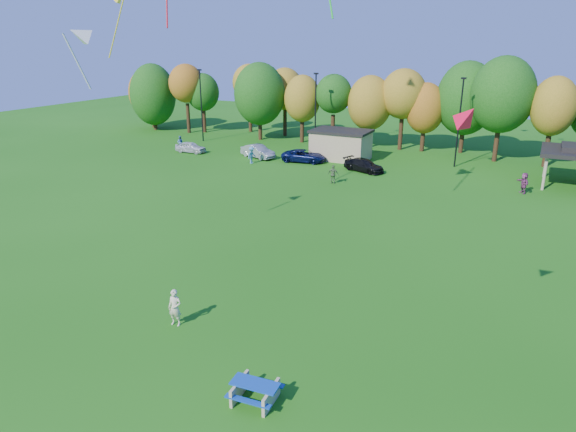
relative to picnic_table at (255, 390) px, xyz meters
The scene contains 16 objects.
ground 2.20m from the picnic_table, 143.84° to the left, with size 160.00×160.00×0.00m, color #19600F.
tree_line 47.18m from the picnic_table, 93.38° to the left, with size 93.57×10.55×11.15m.
lamp_posts 41.51m from the picnic_table, 89.64° to the left, with size 64.50×0.25×9.09m.
utility_building 41.01m from the picnic_table, 106.64° to the left, with size 6.30×4.30×3.25m.
picnic_table is the anchor object (origin of this frame).
kite_flyer 6.73m from the picnic_table, 153.66° to the left, with size 0.66×0.43×1.80m, color beige.
car_a 45.03m from the picnic_table, 129.72° to the left, with size 1.49×3.71×1.27m, color silver.
car_b 41.13m from the picnic_table, 119.60° to the left, with size 1.53×4.39×1.44m, color gray.
car_c 39.08m from the picnic_table, 112.25° to the left, with size 2.20×4.78×1.33m, color #0A1341.
car_d 35.89m from the picnic_table, 102.23° to the left, with size 1.77×4.37×1.27m, color black.
far_person_0 34.63m from the picnic_table, 77.91° to the left, with size 1.71×0.54×1.84m, color #873869.
far_person_1 38.36m from the picnic_table, 120.58° to the left, with size 1.18×0.68×1.83m, color teal.
far_person_2 30.68m from the picnic_table, 106.44° to the left, with size 1.02×0.43×1.74m, color #587044.
far_person_3 47.60m from the picnic_table, 131.08° to the left, with size 0.76×0.59×1.57m, color #527FB6.
kite_2 12.16m from the picnic_table, 33.85° to the left, with size 1.35×1.22×1.09m.
kite_8 20.52m from the picnic_table, 153.75° to the left, with size 1.68×2.17×3.50m.
Camera 1 is at (9.88, -14.83, 12.75)m, focal length 32.00 mm.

